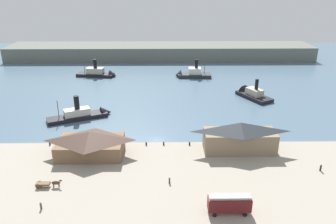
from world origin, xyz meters
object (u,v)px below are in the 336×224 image
at_px(street_tram, 229,203).
at_px(ferry_moored_east, 85,114).
at_px(horse_cart, 48,183).
at_px(mooring_post_east, 164,143).
at_px(mooring_post_west, 190,143).
at_px(pedestrian_by_tram, 41,206).
at_px(mooring_post_center_west, 146,144).
at_px(ferry_near_quay, 250,94).
at_px(ferry_shed_customs_shed, 240,136).
at_px(ferry_approaching_east, 100,73).
at_px(pedestrian_at_waters_edge, 169,180).
at_px(ferry_shed_central_terminal, 90,143).
at_px(ferry_approaching_west, 190,74).
at_px(mooring_post_center_east, 50,143).
at_px(pedestrian_standing_center, 321,168).

height_order(street_tram, ferry_moored_east, ferry_moored_east).
distance_m(horse_cart, mooring_post_east, 33.17).
distance_m(mooring_post_east, mooring_post_west, 7.36).
bearing_deg(pedestrian_by_tram, mooring_post_center_west, 53.99).
bearing_deg(ferry_near_quay, mooring_post_west, -122.26).
bearing_deg(horse_cart, mooring_post_center_west, 43.36).
distance_m(ferry_shed_customs_shed, ferry_approaching_east, 94.63).
xyz_separation_m(street_tram, pedestrian_at_waters_edge, (-11.78, 10.64, -1.71)).
distance_m(ferry_shed_customs_shed, horse_cart, 49.90).
height_order(ferry_shed_central_terminal, mooring_post_east, ferry_shed_central_terminal).
relative_size(mooring_post_west, ferry_approaching_west, 0.05).
xyz_separation_m(mooring_post_east, mooring_post_center_west, (-4.95, -0.11, 0.00)).
distance_m(mooring_post_center_east, ferry_moored_east, 22.97).
bearing_deg(mooring_post_west, ferry_moored_east, 146.57).
height_order(mooring_post_west, mooring_post_center_west, same).
bearing_deg(pedestrian_by_tram, mooring_post_west, 40.49).
xyz_separation_m(horse_cart, pedestrian_at_waters_edge, (27.60, 1.14, -0.20)).
xyz_separation_m(ferry_shed_customs_shed, horse_cart, (-46.91, -16.67, -3.31)).
bearing_deg(ferry_approaching_east, ferry_near_quay, -24.76).
bearing_deg(horse_cart, ferry_moored_east, 91.52).
bearing_deg(ferry_shed_customs_shed, pedestrian_standing_center, -30.82).
relative_size(ferry_approaching_east, ferry_approaching_west, 1.15).
xyz_separation_m(ferry_shed_central_terminal, pedestrian_at_waters_edge, (20.87, -13.97, -2.63)).
xyz_separation_m(mooring_post_west, ferry_approaching_west, (5.76, 73.92, -0.15)).
bearing_deg(pedestrian_by_tram, horse_cart, 97.74).
distance_m(pedestrian_standing_center, mooring_post_center_east, 72.41).
xyz_separation_m(pedestrian_by_tram, ferry_approaching_west, (38.33, 101.73, -0.45)).
bearing_deg(pedestrian_standing_center, pedestrian_at_waters_edge, -172.60).
distance_m(mooring_post_center_west, ferry_near_quay, 60.15).
bearing_deg(ferry_moored_east, mooring_post_center_east, -102.44).
bearing_deg(ferry_approaching_west, pedestrian_by_tram, -110.65).
distance_m(ferry_shed_customs_shed, mooring_post_center_west, 26.10).
height_order(mooring_post_east, mooring_post_center_west, same).
bearing_deg(ferry_near_quay, ferry_approaching_west, 127.35).
xyz_separation_m(street_tram, mooring_post_center_east, (-45.47, 30.08, -1.99)).
bearing_deg(ferry_moored_east, mooring_post_east, -39.70).
relative_size(ferry_shed_customs_shed, pedestrian_by_tram, 11.82).
relative_size(ferry_near_quay, ferry_approaching_west, 1.01).
height_order(ferry_shed_central_terminal, pedestrian_by_tram, ferry_shed_central_terminal).
xyz_separation_m(pedestrian_standing_center, mooring_post_east, (-38.56, 14.27, -0.36)).
relative_size(pedestrian_standing_center, mooring_post_east, 1.98).
bearing_deg(mooring_post_center_east, ferry_shed_central_terminal, -23.09).
bearing_deg(street_tram, ferry_near_quay, 73.19).
relative_size(pedestrian_standing_center, ferry_approaching_east, 0.09).
height_order(pedestrian_standing_center, ferry_approaching_west, ferry_approaching_west).
bearing_deg(street_tram, mooring_post_east, 113.78).
distance_m(street_tram, ferry_approaching_east, 114.14).
distance_m(street_tram, pedestrian_standing_center, 29.84).
distance_m(mooring_post_center_east, ferry_approaching_east, 74.98).
bearing_deg(ferry_approaching_east, ferry_approaching_west, -2.01).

